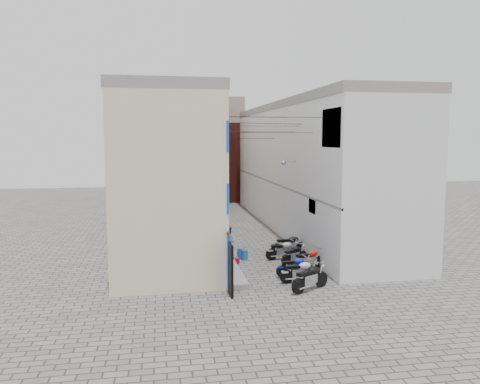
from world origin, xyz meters
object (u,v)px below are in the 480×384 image
red_crate (235,261)px  motorcycle_e (294,254)px  motorcycle_b (300,270)px  motorcycle_g (290,244)px  person_b (229,240)px  motorcycle_d (309,258)px  motorcycle_a (310,276)px  motorcycle_c (295,265)px  water_jug_far (241,253)px  person_a (229,257)px  motorcycle_f (283,249)px  water_jug_near (245,255)px

red_crate → motorcycle_e: bearing=-12.1°
motorcycle_b → motorcycle_g: size_ratio=0.91×
person_b → red_crate: size_ratio=3.48×
motorcycle_d → red_crate: 3.95m
motorcycle_a → motorcycle_e: bearing=142.9°
motorcycle_b → person_b: person_b is taller
motorcycle_d → red_crate: bearing=-136.2°
motorcycle_c → red_crate: bearing=-143.4°
motorcycle_b → water_jug_far: 5.05m
red_crate → motorcycle_g: bearing=21.1°
person_a → motorcycle_c: bearing=-99.9°
motorcycle_a → red_crate: 5.51m
motorcycle_d → red_crate: size_ratio=4.60×
motorcycle_e → red_crate: 3.14m
motorcycle_a → red_crate: (-2.50, 4.89, -0.48)m
motorcycle_d → water_jug_far: size_ratio=3.64×
motorcycle_d → motorcycle_e: size_ratio=1.09×
motorcycle_c → motorcycle_g: bearing=163.1°
motorcycle_c → person_a: bearing=-89.8°
motorcycle_c → person_a: size_ratio=1.02×
motorcycle_f → water_jug_near: size_ratio=3.70×
red_crate → water_jug_far: bearing=62.6°
motorcycle_f → person_b: (-2.86, 0.57, 0.46)m
motorcycle_b → motorcycle_c: motorcycle_b is taller
water_jug_near → red_crate: size_ratio=1.19×
person_a → water_jug_near: size_ratio=3.39×
motorcycle_c → motorcycle_d: (1.01, 0.92, 0.06)m
motorcycle_d → person_b: bearing=-145.4°
motorcycle_g → person_b: size_ratio=1.39×
motorcycle_c → water_jug_near: 3.87m
person_b → red_crate: (0.15, -0.91, -0.89)m
motorcycle_c → person_b: (-2.58, 3.71, 0.50)m
motorcycle_f → person_b: size_ratio=1.26×
water_jug_far → red_crate: 1.02m
motorcycle_b → person_b: bearing=-153.2°
water_jug_near → red_crate: 0.91m
motorcycle_c → motorcycle_f: 3.15m
motorcycle_g → red_crate: (-3.34, -1.29, -0.49)m
person_b → water_jug_far: person_b is taller
motorcycle_c → person_b: size_ratio=1.18×
motorcycle_a → motorcycle_c: 2.09m
person_a → red_crate: bearing=-28.0°
motorcycle_e → water_jug_near: 2.73m
motorcycle_f → water_jug_near: motorcycle_f is taller
motorcycle_f → motorcycle_e: bearing=14.4°
motorcycle_e → water_jug_far: motorcycle_e is taller
motorcycle_b → person_b: size_ratio=1.26×
motorcycle_a → water_jug_far: (-2.03, 5.79, -0.34)m
motorcycle_e → person_b: 3.59m
motorcycle_b → motorcycle_e: motorcycle_b is taller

